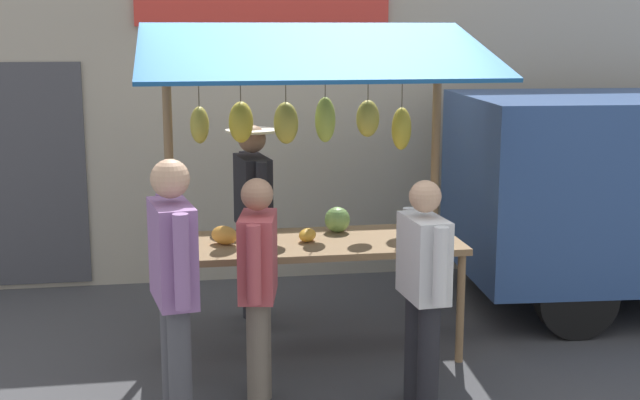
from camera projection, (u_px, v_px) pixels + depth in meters
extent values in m
plane|color=#424244|center=(314.00, 351.00, 6.73)|extent=(40.00, 40.00, 0.00)
cube|color=#B2A893|center=(279.00, 106.00, 8.54)|extent=(9.00, 0.25, 3.40)
cube|color=olive|center=(314.00, 244.00, 6.57)|extent=(2.20, 0.90, 0.05)
cylinder|color=olive|center=(176.00, 324.00, 6.11)|extent=(0.06, 0.06, 0.83)
cylinder|color=olive|center=(460.00, 308.00, 6.44)|extent=(0.06, 0.06, 0.83)
cylinder|color=olive|center=(176.00, 291.00, 6.87)|extent=(0.06, 0.06, 0.83)
cylinder|color=olive|center=(430.00, 279.00, 7.20)|extent=(0.06, 0.06, 0.83)
cylinder|color=olive|center=(170.00, 197.00, 6.73)|extent=(0.07, 0.07, 2.35)
cylinder|color=olive|center=(435.00, 188.00, 7.06)|extent=(0.07, 0.07, 2.35)
cylinder|color=olive|center=(305.00, 68.00, 6.71)|extent=(2.12, 0.06, 0.06)
cube|color=#19518C|center=(317.00, 50.00, 6.14)|extent=(2.50, 1.46, 0.39)
cylinder|color=brown|center=(402.00, 88.00, 6.85)|extent=(0.01, 0.01, 0.31)
ellipsoid|color=yellow|center=(401.00, 129.00, 6.91)|extent=(0.23, 0.23, 0.34)
cylinder|color=brown|center=(368.00, 84.00, 6.76)|extent=(0.01, 0.01, 0.25)
ellipsoid|color=gold|center=(368.00, 119.00, 6.82)|extent=(0.25, 0.23, 0.29)
cylinder|color=brown|center=(325.00, 83.00, 6.77)|extent=(0.01, 0.01, 0.22)
ellipsoid|color=#B2CC4C|center=(325.00, 120.00, 6.82)|extent=(0.19, 0.17, 0.36)
cylinder|color=brown|center=(286.00, 85.00, 6.67)|extent=(0.01, 0.01, 0.25)
ellipsoid|color=gold|center=(286.00, 123.00, 6.73)|extent=(0.26, 0.26, 0.32)
cylinder|color=brown|center=(240.00, 85.00, 6.63)|extent=(0.01, 0.01, 0.25)
ellipsoid|color=yellow|center=(241.00, 122.00, 6.69)|extent=(0.27, 0.26, 0.32)
cylinder|color=brown|center=(199.00, 88.00, 6.57)|extent=(0.01, 0.01, 0.28)
ellipsoid|color=gold|center=(200.00, 125.00, 6.62)|extent=(0.19, 0.21, 0.28)
ellipsoid|color=gold|center=(307.00, 235.00, 6.52)|extent=(0.19, 0.22, 0.10)
sphere|color=#729E4C|center=(337.00, 220.00, 6.82)|extent=(0.20, 0.20, 0.20)
ellipsoid|color=orange|center=(224.00, 235.00, 6.43)|extent=(0.26, 0.25, 0.14)
cylinder|color=#232328|center=(250.00, 270.00, 7.45)|extent=(0.14, 0.14, 0.83)
cylinder|color=#232328|center=(258.00, 279.00, 7.19)|extent=(0.14, 0.14, 0.83)
cube|color=black|center=(253.00, 192.00, 7.18)|extent=(0.29, 0.53, 0.59)
cylinder|color=black|center=(245.00, 183.00, 7.47)|extent=(0.09, 0.09, 0.54)
cylinder|color=black|center=(262.00, 196.00, 6.88)|extent=(0.09, 0.09, 0.54)
sphere|color=#8C664C|center=(252.00, 139.00, 7.10)|extent=(0.23, 0.23, 0.23)
cylinder|color=beige|center=(252.00, 131.00, 7.08)|extent=(0.43, 0.43, 0.02)
cylinder|color=#4C4C51|center=(180.00, 376.00, 5.17)|extent=(0.14, 0.14, 0.85)
cylinder|color=#4C4C51|center=(173.00, 359.00, 5.43)|extent=(0.14, 0.14, 0.85)
cube|color=#93669E|center=(173.00, 253.00, 5.16)|extent=(0.30, 0.54, 0.60)
cylinder|color=#93669E|center=(182.00, 262.00, 4.87)|extent=(0.09, 0.09, 0.55)
cylinder|color=#93669E|center=(164.00, 237.00, 5.45)|extent=(0.09, 0.09, 0.55)
sphere|color=tan|center=(170.00, 179.00, 5.08)|extent=(0.23, 0.23, 0.23)
cylinder|color=#232328|center=(428.00, 360.00, 5.55)|extent=(0.14, 0.14, 0.75)
cylinder|color=#232328|center=(415.00, 346.00, 5.79)|extent=(0.14, 0.14, 0.75)
cube|color=silver|center=(424.00, 258.00, 5.55)|extent=(0.25, 0.47, 0.53)
cylinder|color=silver|center=(440.00, 266.00, 5.27)|extent=(0.09, 0.09, 0.49)
cylinder|color=silver|center=(409.00, 244.00, 5.82)|extent=(0.09, 0.09, 0.49)
sphere|color=tan|center=(425.00, 196.00, 5.47)|extent=(0.21, 0.21, 0.21)
cylinder|color=#726656|center=(258.00, 358.00, 5.57)|extent=(0.14, 0.14, 0.75)
cylinder|color=#726656|center=(261.00, 344.00, 5.81)|extent=(0.14, 0.14, 0.75)
cube|color=#BF4C51|center=(258.00, 256.00, 5.57)|extent=(0.30, 0.49, 0.53)
cylinder|color=#BF4C51|center=(254.00, 265.00, 5.28)|extent=(0.09, 0.09, 0.49)
cylinder|color=#BF4C51|center=(262.00, 242.00, 5.84)|extent=(0.09, 0.09, 0.49)
sphere|color=#A87A5B|center=(257.00, 194.00, 5.49)|extent=(0.21, 0.21, 0.21)
cube|color=black|center=(566.00, 153.00, 7.60)|extent=(1.52, 1.90, 0.68)
cylinder|color=black|center=(577.00, 298.00, 6.97)|extent=(0.67, 0.22, 0.66)
cylinder|color=black|center=(511.00, 247.00, 8.60)|extent=(0.67, 0.22, 0.66)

